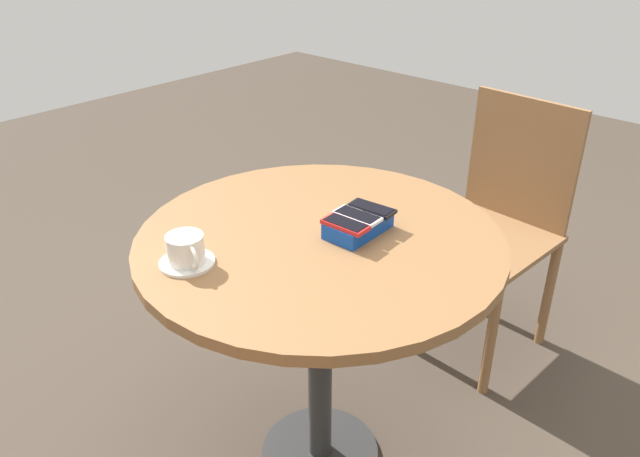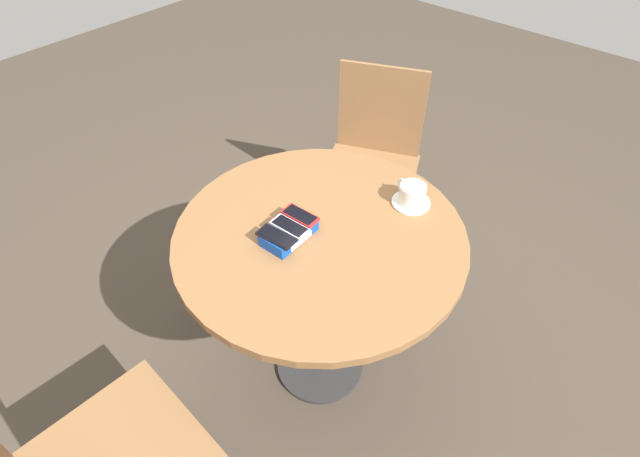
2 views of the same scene
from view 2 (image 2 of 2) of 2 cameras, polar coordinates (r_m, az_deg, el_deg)
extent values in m
plane|color=#42382D|center=(2.22, 0.00, -15.31)|extent=(8.00, 8.00, 0.00)
cylinder|color=#2D2D2D|center=(2.21, 0.00, -15.18)|extent=(0.36, 0.36, 0.02)
cylinder|color=#2D2D2D|center=(1.90, 0.00, -9.22)|extent=(0.07, 0.07, 0.74)
cylinder|color=brown|center=(1.61, 0.00, -0.90)|extent=(0.95, 0.95, 0.03)
cube|color=#0F42AD|center=(1.57, -3.57, -0.44)|extent=(0.18, 0.11, 0.04)
cube|color=white|center=(1.55, -2.13, -1.46)|extent=(0.10, 0.01, 0.02)
cube|color=black|center=(1.52, -5.02, -0.95)|extent=(0.07, 0.13, 0.01)
cube|color=black|center=(1.52, -5.03, -0.81)|extent=(0.06, 0.12, 0.00)
cube|color=silver|center=(1.55, -3.48, 0.19)|extent=(0.06, 0.13, 0.01)
cube|color=black|center=(1.55, -3.49, 0.33)|extent=(0.05, 0.11, 0.00)
cube|color=red|center=(1.59, -2.30, 1.45)|extent=(0.06, 0.12, 0.01)
cube|color=black|center=(1.58, -2.30, 1.61)|extent=(0.05, 0.11, 0.00)
cylinder|color=silver|center=(1.73, 10.34, 2.94)|extent=(0.13, 0.13, 0.01)
cylinder|color=silver|center=(1.71, 10.50, 3.91)|extent=(0.09, 0.09, 0.07)
cylinder|color=brown|center=(1.69, 10.62, 4.63)|extent=(0.08, 0.08, 0.00)
torus|color=silver|center=(1.73, 9.49, 4.78)|extent=(0.03, 0.06, 0.06)
cylinder|color=brown|center=(1.96, -17.89, -18.62)|extent=(0.04, 0.04, 0.45)
cube|color=brown|center=(2.43, 5.53, 6.13)|extent=(0.58, 0.58, 0.02)
cube|color=brown|center=(2.47, 6.99, 13.27)|extent=(0.19, 0.38, 0.45)
cylinder|color=brown|center=(2.46, -0.29, 0.19)|extent=(0.04, 0.04, 0.42)
cylinder|color=brown|center=(2.40, 8.70, -1.67)|extent=(0.04, 0.04, 0.42)
cylinder|color=brown|center=(2.74, 2.11, 5.59)|extent=(0.04, 0.04, 0.42)
cylinder|color=brown|center=(2.70, 10.21, 4.02)|extent=(0.04, 0.04, 0.42)
camera|label=1|loc=(2.56, -0.89, 35.93)|focal=35.00mm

